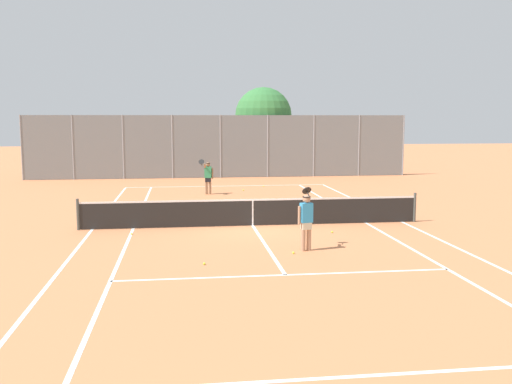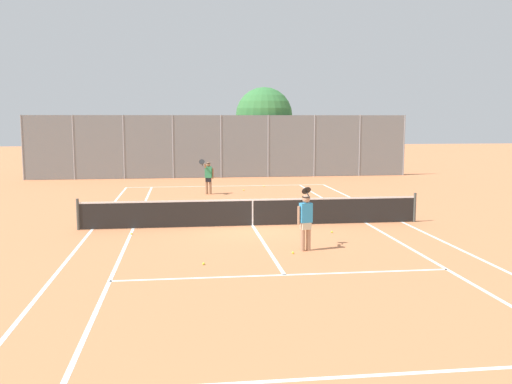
# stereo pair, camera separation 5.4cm
# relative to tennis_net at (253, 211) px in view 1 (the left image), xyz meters

# --- Properties ---
(ground_plane) EXTENTS (120.00, 120.00, 0.00)m
(ground_plane) POSITION_rel_tennis_net_xyz_m (0.00, 0.00, -0.51)
(ground_plane) COLOR #CC7A4C
(court_line_markings) EXTENTS (11.10, 23.90, 0.01)m
(court_line_markings) POSITION_rel_tennis_net_xyz_m (0.00, 0.00, -0.51)
(court_line_markings) COLOR white
(court_line_markings) RESTS_ON ground
(tennis_net) EXTENTS (12.00, 0.10, 1.07)m
(tennis_net) POSITION_rel_tennis_net_xyz_m (0.00, 0.00, 0.00)
(tennis_net) COLOR #474C47
(tennis_net) RESTS_ON ground
(player_near_side) EXTENTS (0.54, 0.83, 1.77)m
(player_near_side) POSITION_rel_tennis_net_xyz_m (1.04, -3.94, 0.42)
(player_near_side) COLOR tan
(player_near_side) RESTS_ON ground
(player_far_left) EXTENTS (0.75, 0.72, 1.77)m
(player_far_left) POSITION_rel_tennis_net_xyz_m (-1.17, 8.57, 0.42)
(player_far_left) COLOR #936B4C
(player_far_left) RESTS_ON ground
(loose_tennis_ball_0) EXTENTS (0.07, 0.07, 0.07)m
(loose_tennis_ball_0) POSITION_rel_tennis_net_xyz_m (0.61, -4.30, -0.48)
(loose_tennis_ball_0) COLOR #D1DB33
(loose_tennis_ball_0) RESTS_ON ground
(loose_tennis_ball_1) EXTENTS (0.07, 0.07, 0.07)m
(loose_tennis_ball_1) POSITION_rel_tennis_net_xyz_m (0.72, 9.75, -0.48)
(loose_tennis_ball_1) COLOR #D1DB33
(loose_tennis_ball_1) RESTS_ON ground
(loose_tennis_ball_2) EXTENTS (0.07, 0.07, 0.07)m
(loose_tennis_ball_2) POSITION_rel_tennis_net_xyz_m (2.44, -1.60, -0.48)
(loose_tennis_ball_2) COLOR #D1DB33
(loose_tennis_ball_2) RESTS_ON ground
(loose_tennis_ball_3) EXTENTS (0.07, 0.07, 0.07)m
(loose_tennis_ball_3) POSITION_rel_tennis_net_xyz_m (-4.10, -1.07, -0.48)
(loose_tennis_ball_3) COLOR #D1DB33
(loose_tennis_ball_3) RESTS_ON ground
(loose_tennis_ball_4) EXTENTS (0.07, 0.07, 0.07)m
(loose_tennis_ball_4) POSITION_rel_tennis_net_xyz_m (-1.91, -5.19, -0.48)
(loose_tennis_ball_4) COLOR #D1DB33
(loose_tennis_ball_4) RESTS_ON ground
(loose_tennis_ball_5) EXTENTS (0.07, 0.07, 0.07)m
(loose_tennis_ball_5) POSITION_rel_tennis_net_xyz_m (2.01, 11.33, -0.48)
(loose_tennis_ball_5) COLOR #D1DB33
(loose_tennis_ball_5) RESTS_ON ground
(back_fence) EXTENTS (24.20, 0.08, 3.96)m
(back_fence) POSITION_rel_tennis_net_xyz_m (0.00, 16.47, 1.47)
(back_fence) COLOR gray
(back_fence) RESTS_ON ground
(tree_behind_left) EXTENTS (3.79, 3.79, 5.81)m
(tree_behind_left) POSITION_rel_tennis_net_xyz_m (3.11, 18.52, 3.32)
(tree_behind_left) COLOR brown
(tree_behind_left) RESTS_ON ground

